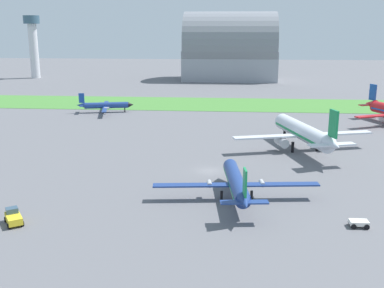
{
  "coord_description": "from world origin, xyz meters",
  "views": [
    {
      "loc": [
        3.78,
        -80.23,
        25.54
      ],
      "look_at": [
        -3.75,
        7.82,
        3.0
      ],
      "focal_mm": 43.01,
      "sensor_mm": 36.0,
      "label": 1
    }
  ],
  "objects_px": {
    "pushback_tug_near_gate": "(13,217)",
    "airplane_midfield_jet": "(304,133)",
    "airplane_foreground_turboprop": "(236,182)",
    "airplane_taxiing_turboprop": "(105,105)",
    "baggage_cart_midfield": "(359,223)",
    "control_tower": "(33,41)"
  },
  "relations": [
    {
      "from": "pushback_tug_near_gate",
      "to": "airplane_midfield_jet",
      "type": "bearing_deg",
      "value": -81.6
    },
    {
      "from": "airplane_foreground_turboprop",
      "to": "airplane_taxiing_turboprop",
      "type": "bearing_deg",
      "value": 22.76
    },
    {
      "from": "airplane_taxiing_turboprop",
      "to": "airplane_midfield_jet",
      "type": "distance_m",
      "value": 67.51
    },
    {
      "from": "airplane_taxiing_turboprop",
      "to": "baggage_cart_midfield",
      "type": "bearing_deg",
      "value": -67.89
    },
    {
      "from": "pushback_tug_near_gate",
      "to": "control_tower",
      "type": "height_order",
      "value": "control_tower"
    },
    {
      "from": "baggage_cart_midfield",
      "to": "control_tower",
      "type": "distance_m",
      "value": 210.06
    },
    {
      "from": "pushback_tug_near_gate",
      "to": "airplane_taxiing_turboprop",
      "type": "bearing_deg",
      "value": -27.99
    },
    {
      "from": "airplane_foreground_turboprop",
      "to": "airplane_midfield_jet",
      "type": "xyz_separation_m",
      "value": [
        14.42,
        29.98,
        1.15
      ]
    },
    {
      "from": "airplane_taxiing_turboprop",
      "to": "pushback_tug_near_gate",
      "type": "relative_size",
      "value": 5.03
    },
    {
      "from": "airplane_taxiing_turboprop",
      "to": "airplane_foreground_turboprop",
      "type": "height_order",
      "value": "airplane_foreground_turboprop"
    },
    {
      "from": "airplane_taxiing_turboprop",
      "to": "baggage_cart_midfield",
      "type": "relative_size",
      "value": 8.28
    },
    {
      "from": "airplane_taxiing_turboprop",
      "to": "baggage_cart_midfield",
      "type": "distance_m",
      "value": 96.77
    },
    {
      "from": "pushback_tug_near_gate",
      "to": "control_tower",
      "type": "relative_size",
      "value": 0.13
    },
    {
      "from": "airplane_foreground_turboprop",
      "to": "baggage_cart_midfield",
      "type": "height_order",
      "value": "airplane_foreground_turboprop"
    },
    {
      "from": "baggage_cart_midfield",
      "to": "airplane_taxiing_turboprop",
      "type": "bearing_deg",
      "value": -55.74
    },
    {
      "from": "baggage_cart_midfield",
      "to": "airplane_foreground_turboprop",
      "type": "bearing_deg",
      "value": -29.19
    },
    {
      "from": "airplane_midfield_jet",
      "to": "baggage_cart_midfield",
      "type": "distance_m",
      "value": 38.83
    },
    {
      "from": "airplane_foreground_turboprop",
      "to": "pushback_tug_near_gate",
      "type": "bearing_deg",
      "value": 104.59
    },
    {
      "from": "airplane_midfield_jet",
      "to": "pushback_tug_near_gate",
      "type": "distance_m",
      "value": 60.62
    },
    {
      "from": "airplane_midfield_jet",
      "to": "control_tower",
      "type": "bearing_deg",
      "value": 24.77
    },
    {
      "from": "airplane_foreground_turboprop",
      "to": "baggage_cart_midfield",
      "type": "distance_m",
      "value": 18.36
    },
    {
      "from": "control_tower",
      "to": "airplane_taxiing_turboprop",
      "type": "bearing_deg",
      "value": -56.47
    }
  ]
}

